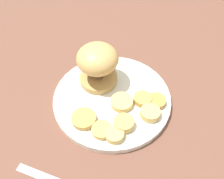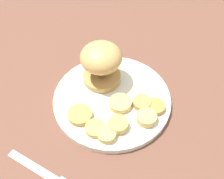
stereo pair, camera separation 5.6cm
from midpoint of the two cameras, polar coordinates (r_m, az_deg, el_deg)
name	(u,v)px [view 1 (the left image)]	position (r m, az deg, el deg)	size (l,w,h in m)	color
ground_plane	(112,101)	(0.60, -2.67, -2.65)	(4.00, 4.00, 0.00)	brown
dinner_plate	(112,98)	(0.60, -2.70, -2.13)	(0.27, 0.27, 0.02)	white
sandwich	(98,63)	(0.58, -5.94, 5.67)	(0.11, 0.09, 0.10)	tan
potato_round_0	(122,102)	(0.57, -0.67, -2.92)	(0.05, 0.05, 0.01)	#DBB766
potato_round_1	(102,130)	(0.54, -5.28, -8.94)	(0.04, 0.04, 0.01)	tan
potato_round_2	(114,134)	(0.53, -2.55, -9.95)	(0.04, 0.04, 0.01)	#DBB766
potato_round_3	(143,98)	(0.58, 3.99, -1.96)	(0.04, 0.04, 0.01)	tan
potato_round_4	(150,113)	(0.56, 5.45, -5.27)	(0.04, 0.04, 0.02)	#DBB766
potato_round_5	(124,123)	(0.54, -0.42, -7.54)	(0.04, 0.04, 0.02)	tan
potato_round_6	(156,102)	(0.58, 6.86, -2.99)	(0.04, 0.04, 0.01)	#BC8942
potato_round_7	(84,119)	(0.55, -9.06, -6.48)	(0.05, 0.05, 0.01)	tan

